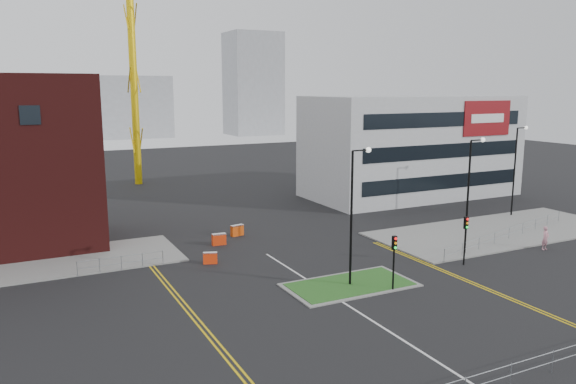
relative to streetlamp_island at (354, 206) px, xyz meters
name	(u,v)px	position (x,y,z in m)	size (l,w,h in m)	color
ground	(401,339)	(-2.22, -8.00, -5.41)	(200.00, 200.00, 0.00)	black
pavement_right	(499,231)	(19.78, 6.00, -5.35)	(24.00, 10.00, 0.12)	slate
island_kerb	(350,285)	(-0.22, 0.00, -5.37)	(8.60, 4.60, 0.08)	slate
grass_island	(350,285)	(-0.22, 0.00, -5.35)	(8.00, 4.00, 0.12)	#21541C
office_block	(411,146)	(23.79, 23.97, 0.59)	(25.00, 12.20, 12.00)	#AFB1B4
streetlamp_island	(354,206)	(0.00, 0.00, 0.00)	(1.46, 0.36, 9.18)	black
streetlamp_right_near	(471,187)	(12.00, 2.00, 0.00)	(1.46, 0.36, 9.18)	black
streetlamp_right_far	(516,164)	(26.00, 10.00, 0.00)	(1.46, 0.36, 9.18)	black
traffic_light_island	(394,252)	(1.78, -2.02, -2.85)	(0.28, 0.33, 3.65)	black
traffic_light_right	(466,231)	(9.78, -0.02, -2.85)	(0.28, 0.33, 3.65)	black
railing_front	(489,377)	(-2.22, -14.00, -4.63)	(24.05, 0.05, 1.10)	gray
railing_left	(121,261)	(-13.22, 10.00, -4.67)	(6.05, 0.05, 1.10)	gray
railing_right	(509,231)	(18.28, 3.50, -4.63)	(19.05, 5.05, 1.10)	gray
centre_line	(378,325)	(-2.22, -6.00, -5.41)	(0.15, 30.00, 0.01)	silver
yellow_left_a	(180,303)	(-11.22, 2.00, -5.41)	(0.12, 24.00, 0.01)	gold
yellow_left_b	(185,302)	(-10.92, 2.00, -5.41)	(0.12, 24.00, 0.01)	gold
yellow_right_a	(457,278)	(7.28, -2.00, -5.41)	(0.12, 20.00, 0.01)	gold
yellow_right_b	(460,277)	(7.58, -2.00, -5.41)	(0.12, 20.00, 0.01)	gold
skyline_b	(123,107)	(7.78, 122.00, 2.59)	(24.00, 12.00, 16.00)	gray
skyline_c	(253,84)	(42.78, 117.00, 8.59)	(14.00, 12.00, 28.00)	gray
skyline_d	(46,115)	(-10.22, 132.00, 0.59)	(30.00, 12.00, 12.00)	gray
pedestrian	(545,238)	(18.56, 0.08, -4.45)	(0.70, 0.46, 1.92)	pink
barrier_left	(210,257)	(-6.99, 8.68, -4.94)	(1.10, 0.69, 0.88)	#F9380D
barrier_mid	(219,239)	(-4.68, 13.21, -4.88)	(1.19, 0.46, 0.98)	red
barrier_right	(237,230)	(-2.23, 15.29, -4.88)	(1.23, 0.62, 0.99)	#DE480C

